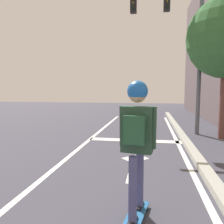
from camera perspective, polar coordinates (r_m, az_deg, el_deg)
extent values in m
cube|color=silver|center=(4.88, -16.74, -15.46)|extent=(0.12, 20.00, 0.01)
cube|color=silver|center=(4.50, 21.54, -17.47)|extent=(0.12, 20.00, 0.01)
cube|color=silver|center=(7.76, 5.83, -7.22)|extent=(3.13, 0.40, 0.01)
cube|color=silver|center=(5.02, 5.30, -14.60)|extent=(0.16, 1.40, 0.01)
cube|color=silver|center=(5.82, 5.98, -11.68)|extent=(0.71, 0.71, 0.01)
cube|color=#A1A095|center=(4.54, 24.80, -16.53)|extent=(0.24, 24.00, 0.14)
cube|color=#1C5893|center=(3.34, 6.16, -24.58)|extent=(0.34, 0.80, 0.02)
cube|color=#B2B2B7|center=(3.57, 7.21, -22.71)|extent=(0.18, 0.08, 0.01)
cylinder|color=#202922|center=(3.61, 5.46, -22.90)|extent=(0.04, 0.05, 0.04)
cylinder|color=#202922|center=(3.57, 8.98, -23.28)|extent=(0.04, 0.05, 0.04)
cylinder|color=#464879|center=(3.33, 7.09, -16.34)|extent=(0.11, 0.11, 0.86)
cube|color=black|center=(3.51, 6.99, -22.64)|extent=(0.13, 0.25, 0.03)
cylinder|color=#464879|center=(2.97, 5.31, -19.20)|extent=(0.11, 0.11, 0.86)
cube|color=black|center=(3.16, 5.23, -26.02)|extent=(0.13, 0.25, 0.03)
cube|color=#264532|center=(2.93, 6.42, -4.45)|extent=(0.43, 0.24, 0.60)
cylinder|color=#264532|center=(3.01, 2.62, -3.62)|extent=(0.07, 0.11, 0.55)
cylinder|color=#264532|center=(2.92, 10.61, -4.02)|extent=(0.07, 0.10, 0.55)
sphere|color=tan|center=(2.88, 6.52, 4.74)|extent=(0.24, 0.24, 0.24)
sphere|color=blue|center=(2.88, 6.53, 5.34)|extent=(0.27, 0.27, 0.27)
cube|color=#225035|center=(2.79, 5.77, -4.54)|extent=(0.28, 0.18, 0.36)
cylinder|color=#555963|center=(9.29, 21.49, 12.58)|extent=(0.16, 0.16, 5.81)
cube|color=black|center=(9.63, 13.84, 25.60)|extent=(0.24, 0.28, 0.64)
cylinder|color=yellow|center=(9.48, 13.91, 25.91)|extent=(0.02, 0.10, 0.10)
cylinder|color=black|center=(9.42, 13.88, 24.77)|extent=(0.02, 0.10, 0.10)
cube|color=black|center=(9.64, 5.51, 25.72)|extent=(0.24, 0.28, 0.64)
cylinder|color=yellow|center=(9.50, 5.43, 26.02)|extent=(0.02, 0.10, 0.10)
cylinder|color=black|center=(9.43, 5.42, 24.88)|extent=(0.02, 0.10, 0.10)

